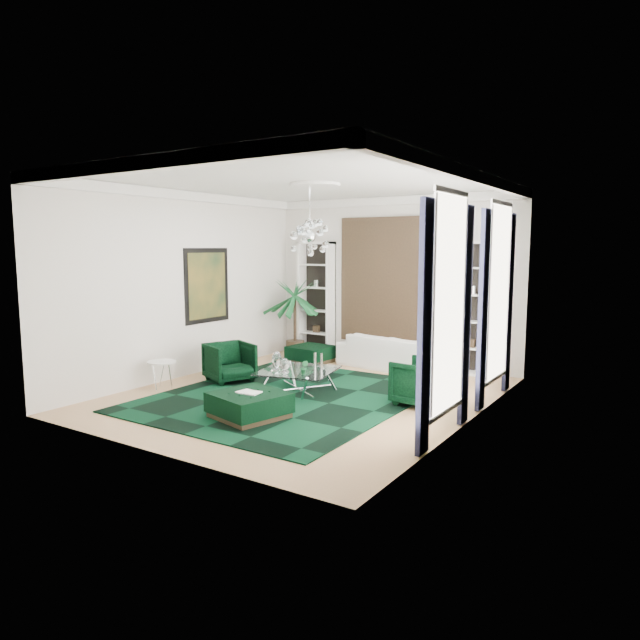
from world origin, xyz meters
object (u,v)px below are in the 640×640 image
Objects in this scene: coffee_table at (298,382)px; ottoman_side at (311,354)px; armchair_right at (422,382)px; armchair_left at (230,362)px; ottoman_front at (249,406)px; side_table at (162,375)px; sofa at (393,352)px; palm at (295,307)px.

coffee_table is 2.82m from ottoman_side.
armchair_left is at bearing -77.42° from armchair_right.
armchair_right is (3.90, 0.47, 0.00)m from armchair_left.
armchair_left reaches higher than ottoman_front.
ottoman_side is at bearing 74.56° from side_table.
sofa reaches higher than side_table.
side_table is (-0.68, -1.14, -0.13)m from armchair_left.
coffee_table is at bearing -67.96° from armchair_left.
palm is at bearing 153.23° from ottoman_side.
sofa is at bearing 54.40° from side_table.
sofa is 4.96m from side_table.
armchair_right is at bearing 133.74° from sofa.
ottoman_front is at bearing 95.16° from sofa.
palm is at bearing 85.72° from side_table.
palm is (-2.31, 4.48, 1.02)m from ottoman_front.
palm is (-0.38, 2.79, 0.83)m from armchair_left.
palm is (0.29, 3.93, 0.97)m from side_table.
sofa is at bearing -139.28° from armchair_right.
sofa is at bearing 79.84° from coffee_table.
armchair_right is at bearing -60.10° from armchair_left.
armchair_left is at bearing 138.61° from ottoman_front.
ottoman_front is (-1.98, -2.17, -0.19)m from armchair_right.
armchair_right reaches higher than sofa.
coffee_table is 1.69m from ottoman_front.
side_table is 4.06m from palm.
armchair_right is 0.36× the size of palm.
palm is at bearing 117.25° from ottoman_front.
ottoman_side is (0.31, 2.43, -0.20)m from armchair_left.
armchair_right is at bearing -28.35° from palm.
ottoman_front is at bearing -62.75° from palm.
coffee_table is (-0.52, -2.92, -0.14)m from sofa.
side_table is (-2.88, -4.03, -0.11)m from sofa.
sofa is 2.91× the size of armchair_left.
sofa is 2.73m from palm.
palm is (-0.69, 0.35, 1.03)m from ottoman_side.
ottoman_side is 0.86× the size of ottoman_front.
sofa is 2.86× the size of ottoman_side.
side_table reaches higher than coffee_table.
coffee_table is 2.40× the size of side_table.
sofa is 2.97m from coffee_table.
palm is at bearing 126.33° from coffee_table.
coffee_table reaches higher than ottoman_side.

